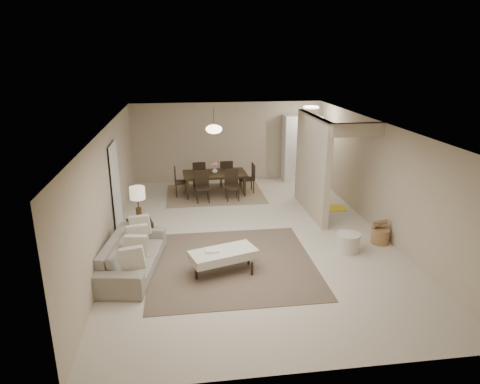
{
  "coord_description": "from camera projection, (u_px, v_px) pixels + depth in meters",
  "views": [
    {
      "loc": [
        -1.42,
        -8.9,
        3.96
      ],
      "look_at": [
        -0.22,
        -0.06,
        1.05
      ],
      "focal_mm": 32.0,
      "sensor_mm": 36.0,
      "label": 1
    }
  ],
  "objects": [
    {
      "name": "flush_light",
      "position": [
        311.0,
        107.0,
        12.33
      ],
      "size": [
        0.44,
        0.44,
        0.05
      ],
      "primitive_type": "cylinder",
      "color": "white",
      "rests_on": "ceiling"
    },
    {
      "name": "living_rug",
      "position": [
        232.0,
        264.0,
        8.42
      ],
      "size": [
        3.2,
        3.2,
        0.01
      ],
      "primitive_type": "cube",
      "color": "brown",
      "rests_on": "floor"
    },
    {
      "name": "ottoman_bench",
      "position": [
        223.0,
        255.0,
        8.0
      ],
      "size": [
        1.35,
        0.92,
        0.44
      ],
      "rotation": [
        0.0,
        0.0,
        0.31
      ],
      "color": "beige",
      "rests_on": "living_rug"
    },
    {
      "name": "dining_table",
      "position": [
        215.0,
        184.0,
        12.48
      ],
      "size": [
        1.85,
        1.08,
        0.64
      ],
      "primitive_type": "imported",
      "rotation": [
        0.0,
        0.0,
        0.04
      ],
      "color": "black",
      "rests_on": "dining_rug"
    },
    {
      "name": "left_wall",
      "position": [
        109.0,
        188.0,
        9.02
      ],
      "size": [
        0.0,
        9.0,
        9.0
      ],
      "primitive_type": "plane",
      "rotation": [
        1.57,
        0.0,
        1.57
      ],
      "color": "tan",
      "rests_on": "floor"
    },
    {
      "name": "back_wall",
      "position": [
        228.0,
        142.0,
        13.64
      ],
      "size": [
        6.0,
        0.0,
        6.0
      ],
      "primitive_type": "plane",
      "rotation": [
        1.57,
        0.0,
        0.0
      ],
      "color": "tan",
      "rests_on": "floor"
    },
    {
      "name": "side_table",
      "position": [
        140.0,
        233.0,
        9.16
      ],
      "size": [
        0.61,
        0.61,
        0.55
      ],
      "primitive_type": "cube",
      "rotation": [
        0.0,
        0.0,
        0.25
      ],
      "color": "black",
      "rests_on": "floor"
    },
    {
      "name": "wicker_basket",
      "position": [
        380.0,
        236.0,
        9.29
      ],
      "size": [
        0.42,
        0.42,
        0.33
      ],
      "primitive_type": "cylinder",
      "rotation": [
        0.0,
        0.0,
        0.09
      ],
      "color": "olive",
      "rests_on": "floor"
    },
    {
      "name": "floor",
      "position": [
        249.0,
        234.0,
        9.79
      ],
      "size": [
        9.0,
        9.0,
        0.0
      ],
      "primitive_type": "plane",
      "color": "beige",
      "rests_on": "ground"
    },
    {
      "name": "yellow_mat",
      "position": [
        329.0,
        208.0,
        11.44
      ],
      "size": [
        0.93,
        0.65,
        0.01
      ],
      "primitive_type": "cube",
      "rotation": [
        0.0,
        0.0,
        -0.14
      ],
      "color": "yellow",
      "rests_on": "floor"
    },
    {
      "name": "pendant_light",
      "position": [
        214.0,
        129.0,
        11.98
      ],
      "size": [
        0.46,
        0.46,
        0.71
      ],
      "color": "#4B3A20",
      "rests_on": "ceiling"
    },
    {
      "name": "sofa",
      "position": [
        132.0,
        255.0,
        8.07
      ],
      "size": [
        2.34,
        1.2,
        0.65
      ],
      "primitive_type": "imported",
      "rotation": [
        0.0,
        0.0,
        1.42
      ],
      "color": "gray",
      "rests_on": "floor"
    },
    {
      "name": "vase",
      "position": [
        215.0,
        170.0,
        12.35
      ],
      "size": [
        0.2,
        0.2,
        0.16
      ],
      "primitive_type": "imported",
      "rotation": [
        0.0,
        0.0,
        0.34
      ],
      "color": "silver",
      "rests_on": "dining_table"
    },
    {
      "name": "partition",
      "position": [
        312.0,
        165.0,
        10.81
      ],
      "size": [
        0.15,
        2.5,
        2.5
      ],
      "primitive_type": "cube",
      "color": "tan",
      "rests_on": "floor"
    },
    {
      "name": "dining_rug",
      "position": [
        215.0,
        194.0,
        12.57
      ],
      "size": [
        2.8,
        2.1,
        0.01
      ],
      "primitive_type": "cube",
      "color": "#746448",
      "rests_on": "floor"
    },
    {
      "name": "doorway",
      "position": [
        116.0,
        189.0,
        9.66
      ],
      "size": [
        0.04,
        0.9,
        2.04
      ],
      "primitive_type": "cube",
      "color": "black",
      "rests_on": "floor"
    },
    {
      "name": "right_wall",
      "position": [
        379.0,
        177.0,
        9.79
      ],
      "size": [
        0.0,
        9.0,
        9.0
      ],
      "primitive_type": "plane",
      "rotation": [
        1.57,
        0.0,
        -1.57
      ],
      "color": "tan",
      "rests_on": "floor"
    },
    {
      "name": "ceiling",
      "position": [
        250.0,
        125.0,
        9.01
      ],
      "size": [
        9.0,
        9.0,
        0.0
      ],
      "primitive_type": "plane",
      "rotation": [
        3.14,
        0.0,
        0.0
      ],
      "color": "white",
      "rests_on": "back_wall"
    },
    {
      "name": "table_lamp",
      "position": [
        138.0,
        196.0,
        8.9
      ],
      "size": [
        0.32,
        0.32,
        0.76
      ],
      "color": "#4B3A20",
      "rests_on": "side_table"
    },
    {
      "name": "dining_chairs",
      "position": [
        215.0,
        180.0,
        12.44
      ],
      "size": [
        2.33,
        1.72,
        0.87
      ],
      "color": "black",
      "rests_on": "dining_rug"
    },
    {
      "name": "round_pouf",
      "position": [
        348.0,
        243.0,
        8.9
      ],
      "size": [
        0.5,
        0.5,
        0.39
      ],
      "primitive_type": "cylinder",
      "color": "beige",
      "rests_on": "floor"
    },
    {
      "name": "pantry_cabinet",
      "position": [
        302.0,
        148.0,
        13.67
      ],
      "size": [
        1.2,
        0.55,
        2.1
      ],
      "primitive_type": "cube",
      "color": "silver",
      "rests_on": "floor"
    }
  ]
}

